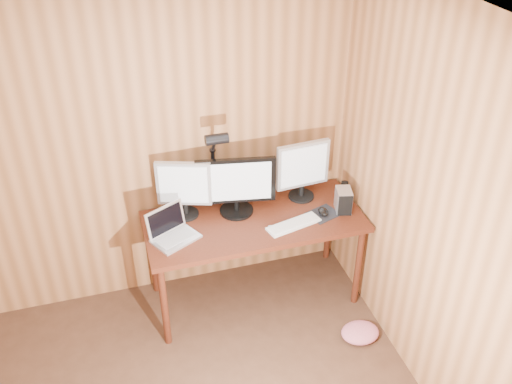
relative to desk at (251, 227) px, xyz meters
name	(u,v)px	position (x,y,z in m)	size (l,w,h in m)	color
room_shell	(150,378)	(-0.93, -1.70, 0.62)	(4.00, 4.00, 4.00)	#482B1B
desk	(251,227)	(0.00, 0.00, 0.00)	(1.60, 0.70, 0.75)	#491C0F
monitor_center	(236,185)	(-0.10, 0.06, 0.36)	(0.57, 0.25, 0.45)	black
monitor_left	(184,188)	(-0.47, 0.12, 0.36)	(0.39, 0.19, 0.45)	black
monitor_right	(303,169)	(0.44, 0.11, 0.38)	(0.42, 0.20, 0.47)	black
laptop	(171,231)	(-0.61, -0.11, 0.18)	(0.38, 0.35, 0.22)	silver
keyboard	(294,224)	(0.25, -0.23, 0.13)	(0.42, 0.22, 0.02)	white
mousepad	(323,214)	(0.51, -0.16, 0.12)	(0.22, 0.18, 0.00)	black
mouse	(323,212)	(0.51, -0.16, 0.14)	(0.07, 0.11, 0.04)	black
hard_drive	(343,200)	(0.67, -0.15, 0.21)	(0.14, 0.18, 0.17)	silver
phone	(273,230)	(0.09, -0.24, 0.13)	(0.06, 0.10, 0.01)	silver
speaker	(344,190)	(0.75, 0.02, 0.19)	(0.06, 0.06, 0.13)	black
desk_lamp	(215,158)	(-0.22, 0.15, 0.56)	(0.16, 0.23, 0.70)	black
fabric_pile	(360,333)	(0.62, -0.72, -0.58)	(0.29, 0.23, 0.09)	#D26577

